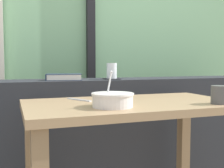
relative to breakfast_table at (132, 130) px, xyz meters
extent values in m
cube|color=#7AAD7F|center=(0.06, 1.22, 0.80)|extent=(4.80, 0.08, 2.80)
cube|color=black|center=(0.11, 1.15, 0.70)|extent=(0.07, 0.05, 2.60)
cube|color=#23262B|center=(0.06, 0.56, -0.19)|extent=(2.80, 0.32, 0.82)
cube|color=#826849|center=(0.46, 0.24, -0.25)|extent=(0.06, 0.06, 0.70)
cube|color=#997A56|center=(0.00, 0.00, 0.12)|extent=(1.03, 0.57, 0.03)
cube|color=black|center=(0.08, 0.52, 0.22)|extent=(0.10, 0.10, 0.00)
cylinder|color=white|center=(0.08, 0.52, 0.28)|extent=(0.07, 0.07, 0.10)
cylinder|color=#CC4C38|center=(0.08, 0.52, 0.27)|extent=(0.06, 0.06, 0.07)
cube|color=#1E2D47|center=(-0.23, 0.53, 0.22)|extent=(0.24, 0.17, 0.00)
cube|color=silver|center=(-0.23, 0.53, 0.24)|extent=(0.23, 0.16, 0.03)
cube|color=#1E2D47|center=(-0.23, 0.53, 0.26)|extent=(0.24, 0.17, 0.00)
cube|color=#1E2D47|center=(-0.34, 0.55, 0.24)|extent=(0.03, 0.13, 0.04)
cylinder|color=silver|center=(-0.14, -0.12, 0.17)|extent=(0.18, 0.18, 0.06)
cylinder|color=silver|center=(-0.14, -0.12, 0.20)|extent=(0.18, 0.18, 0.01)
cylinder|color=#B27038|center=(-0.14, -0.12, 0.16)|extent=(0.15, 0.15, 0.04)
cylinder|color=silver|center=(-0.15, -0.09, 0.22)|extent=(0.02, 0.10, 0.15)
ellipsoid|color=silver|center=(-0.15, -0.07, 0.18)|extent=(0.03, 0.05, 0.01)
cube|color=silver|center=(-0.23, 0.15, 0.14)|extent=(0.09, 0.16, 0.01)
cylinder|color=#4C4C4C|center=(0.36, -0.20, 0.18)|extent=(0.08, 0.08, 0.08)
camera|label=1|loc=(-0.55, -1.25, 0.33)|focal=45.19mm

